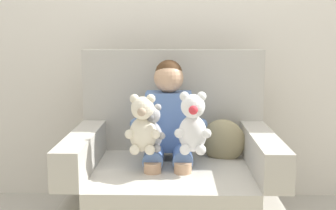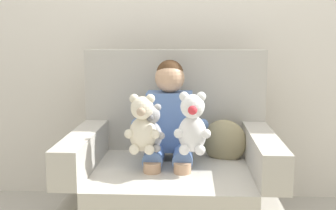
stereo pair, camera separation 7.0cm
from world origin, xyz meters
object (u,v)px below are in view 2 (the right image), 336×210
(seated_child, at_px, (169,126))
(plush_grey, at_px, (151,129))
(plush_cream, at_px, (142,125))
(throw_pillow, at_px, (224,141))
(armchair, at_px, (173,180))
(plush_white, at_px, (192,125))

(seated_child, height_order, plush_grey, seated_child)
(plush_cream, height_order, plush_grey, plush_cream)
(plush_cream, bearing_deg, throw_pillow, 53.02)
(throw_pillow, bearing_deg, plush_grey, -148.71)
(armchair, distance_m, throw_pillow, 0.38)
(seated_child, distance_m, plush_cream, 0.23)
(seated_child, xyz_separation_m, plush_grey, (-0.09, -0.15, 0.02))
(throw_pillow, bearing_deg, seated_child, -163.25)
(seated_child, height_order, plush_cream, seated_child)
(seated_child, distance_m, throw_pillow, 0.35)
(plush_white, height_order, plush_grey, plush_white)
(seated_child, xyz_separation_m, throw_pillow, (0.32, 0.10, -0.11))
(plush_white, bearing_deg, plush_cream, -166.04)
(plush_white, bearing_deg, plush_grey, -175.83)
(seated_child, relative_size, throw_pillow, 3.17)
(seated_child, height_order, plush_white, seated_child)
(plush_grey, bearing_deg, throw_pillow, 28.15)
(plush_white, xyz_separation_m, plush_cream, (-0.26, -0.01, -0.01))
(armchair, distance_m, plush_grey, 0.37)
(armchair, relative_size, seated_child, 1.35)
(plush_cream, bearing_deg, plush_grey, 63.39)
(plush_cream, bearing_deg, plush_white, 22.05)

